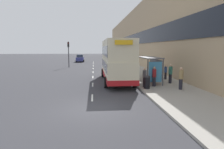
{
  "coord_description": "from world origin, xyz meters",
  "views": [
    {
      "loc": [
        0.16,
        -11.15,
        3.53
      ],
      "look_at": [
        2.86,
        18.73,
        -0.49
      ],
      "focal_mm": 32.0,
      "sensor_mm": 36.0,
      "label": 1
    }
  ],
  "objects_px": {
    "pedestrian_at_shelter": "(181,78)",
    "pedestrian_2": "(170,73)",
    "car_0": "(80,58)",
    "pedestrian_3": "(154,76)",
    "traffic_light_far_kerb": "(68,50)",
    "double_decker_bus_near": "(116,60)",
    "pedestrian_4": "(145,77)",
    "bus_shelter": "(152,65)",
    "pedestrian_1": "(166,72)",
    "litter_bin": "(147,82)"
  },
  "relations": [
    {
      "from": "pedestrian_4",
      "to": "pedestrian_1",
      "type": "bearing_deg",
      "value": 49.98
    },
    {
      "from": "bus_shelter",
      "to": "pedestrian_4",
      "type": "xyz_separation_m",
      "value": [
        -1.25,
        -2.07,
        -0.88
      ]
    },
    {
      "from": "pedestrian_4",
      "to": "pedestrian_2",
      "type": "bearing_deg",
      "value": 28.58
    },
    {
      "from": "pedestrian_2",
      "to": "pedestrian_3",
      "type": "distance_m",
      "value": 2.46
    },
    {
      "from": "pedestrian_3",
      "to": "pedestrian_4",
      "type": "distance_m",
      "value": 0.95
    },
    {
      "from": "pedestrian_at_shelter",
      "to": "traffic_light_far_kerb",
      "type": "bearing_deg",
      "value": 118.78
    },
    {
      "from": "double_decker_bus_near",
      "to": "pedestrian_2",
      "type": "height_order",
      "value": "double_decker_bus_near"
    },
    {
      "from": "pedestrian_at_shelter",
      "to": "pedestrian_2",
      "type": "bearing_deg",
      "value": 85.13
    },
    {
      "from": "pedestrian_3",
      "to": "traffic_light_far_kerb",
      "type": "height_order",
      "value": "traffic_light_far_kerb"
    },
    {
      "from": "car_0",
      "to": "pedestrian_at_shelter",
      "type": "bearing_deg",
      "value": 106.64
    },
    {
      "from": "pedestrian_2",
      "to": "litter_bin",
      "type": "distance_m",
      "value": 3.74
    },
    {
      "from": "double_decker_bus_near",
      "to": "pedestrian_3",
      "type": "distance_m",
      "value": 4.76
    },
    {
      "from": "bus_shelter",
      "to": "car_0",
      "type": "xyz_separation_m",
      "value": [
        -9.13,
        32.01,
        -0.97
      ]
    },
    {
      "from": "bus_shelter",
      "to": "pedestrian_at_shelter",
      "type": "height_order",
      "value": "bus_shelter"
    },
    {
      "from": "bus_shelter",
      "to": "pedestrian_1",
      "type": "distance_m",
      "value": 2.97
    },
    {
      "from": "pedestrian_3",
      "to": "traffic_light_far_kerb",
      "type": "xyz_separation_m",
      "value": [
        -9.84,
        19.65,
        2.09
      ]
    },
    {
      "from": "bus_shelter",
      "to": "pedestrian_1",
      "type": "relative_size",
      "value": 2.68
    },
    {
      "from": "pedestrian_3",
      "to": "traffic_light_far_kerb",
      "type": "relative_size",
      "value": 0.38
    },
    {
      "from": "car_0",
      "to": "pedestrian_3",
      "type": "bearing_deg",
      "value": 104.56
    },
    {
      "from": "pedestrian_at_shelter",
      "to": "pedestrian_1",
      "type": "height_order",
      "value": "pedestrian_at_shelter"
    },
    {
      "from": "double_decker_bus_near",
      "to": "pedestrian_4",
      "type": "bearing_deg",
      "value": -61.13
    },
    {
      "from": "pedestrian_at_shelter",
      "to": "litter_bin",
      "type": "bearing_deg",
      "value": 167.43
    },
    {
      "from": "car_0",
      "to": "pedestrian_4",
      "type": "xyz_separation_m",
      "value": [
        7.88,
        -34.08,
        0.1
      ]
    },
    {
      "from": "pedestrian_2",
      "to": "pedestrian_at_shelter",
      "type": "bearing_deg",
      "value": -94.87
    },
    {
      "from": "pedestrian_at_shelter",
      "to": "pedestrian_1",
      "type": "xyz_separation_m",
      "value": [
        0.64,
        5.26,
        -0.13
      ]
    },
    {
      "from": "pedestrian_3",
      "to": "pedestrian_1",
      "type": "bearing_deg",
      "value": 57.36
    },
    {
      "from": "bus_shelter",
      "to": "pedestrian_at_shelter",
      "type": "relative_size",
      "value": 2.31
    },
    {
      "from": "double_decker_bus_near",
      "to": "litter_bin",
      "type": "height_order",
      "value": "double_decker_bus_near"
    },
    {
      "from": "pedestrian_2",
      "to": "pedestrian_4",
      "type": "distance_m",
      "value": 3.35
    },
    {
      "from": "pedestrian_at_shelter",
      "to": "pedestrian_3",
      "type": "xyz_separation_m",
      "value": [
        -1.78,
        1.5,
        -0.03
      ]
    },
    {
      "from": "car_0",
      "to": "bus_shelter",
      "type": "bearing_deg",
      "value": 105.91
    },
    {
      "from": "double_decker_bus_near",
      "to": "pedestrian_1",
      "type": "bearing_deg",
      "value": 2.73
    },
    {
      "from": "bus_shelter",
      "to": "pedestrian_3",
      "type": "xyz_separation_m",
      "value": [
        -0.33,
        -1.86,
        -0.84
      ]
    },
    {
      "from": "bus_shelter",
      "to": "litter_bin",
      "type": "distance_m",
      "value": 3.25
    },
    {
      "from": "pedestrian_2",
      "to": "traffic_light_far_kerb",
      "type": "xyz_separation_m",
      "value": [
        -11.87,
        18.25,
        2.05
      ]
    },
    {
      "from": "double_decker_bus_near",
      "to": "pedestrian_4",
      "type": "relative_size",
      "value": 6.06
    },
    {
      "from": "bus_shelter",
      "to": "car_0",
      "type": "relative_size",
      "value": 0.92
    },
    {
      "from": "pedestrian_3",
      "to": "car_0",
      "type": "bearing_deg",
      "value": 104.56
    },
    {
      "from": "car_0",
      "to": "traffic_light_far_kerb",
      "type": "relative_size",
      "value": 0.98
    },
    {
      "from": "double_decker_bus_near",
      "to": "litter_bin",
      "type": "distance_m",
      "value": 5.13
    },
    {
      "from": "pedestrian_1",
      "to": "litter_bin",
      "type": "bearing_deg",
      "value": -125.31
    },
    {
      "from": "pedestrian_2",
      "to": "bus_shelter",
      "type": "bearing_deg",
      "value": 164.7
    },
    {
      "from": "pedestrian_3",
      "to": "traffic_light_far_kerb",
      "type": "distance_m",
      "value": 22.08
    },
    {
      "from": "double_decker_bus_near",
      "to": "pedestrian_1",
      "type": "distance_m",
      "value": 5.55
    },
    {
      "from": "double_decker_bus_near",
      "to": "pedestrian_at_shelter",
      "type": "bearing_deg",
      "value": -46.52
    },
    {
      "from": "pedestrian_3",
      "to": "double_decker_bus_near",
      "type": "bearing_deg",
      "value": 130.25
    },
    {
      "from": "bus_shelter",
      "to": "pedestrian_4",
      "type": "relative_size",
      "value": 2.5
    },
    {
      "from": "litter_bin",
      "to": "traffic_light_far_kerb",
      "type": "height_order",
      "value": "traffic_light_far_kerb"
    },
    {
      "from": "bus_shelter",
      "to": "car_0",
      "type": "height_order",
      "value": "bus_shelter"
    },
    {
      "from": "litter_bin",
      "to": "traffic_light_far_kerb",
      "type": "distance_m",
      "value": 22.55
    }
  ]
}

